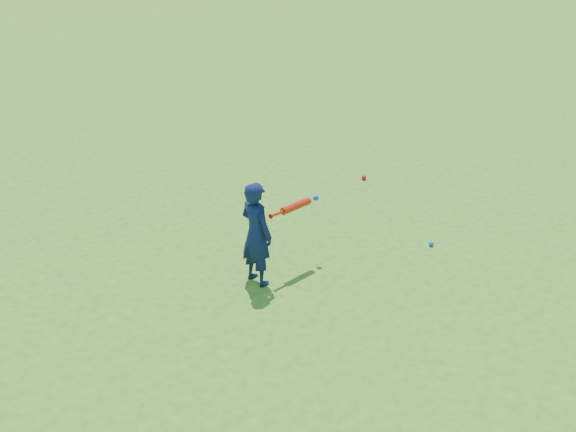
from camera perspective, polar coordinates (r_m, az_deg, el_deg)
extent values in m
plane|color=#39701A|center=(7.64, -8.07, -5.20)|extent=(80.00, 80.00, 0.00)
imported|color=#0D183F|center=(7.15, -2.84, -1.58)|extent=(0.34, 0.47, 1.23)
sphere|color=red|center=(10.36, 6.77, 3.42)|extent=(0.08, 0.08, 0.08)
sphere|color=blue|center=(8.39, 12.61, -2.44)|extent=(0.07, 0.07, 0.07)
cylinder|color=red|center=(7.16, -1.54, -0.03)|extent=(0.02, 0.06, 0.06)
cylinder|color=red|center=(7.22, -0.98, 0.20)|extent=(0.20, 0.06, 0.04)
cylinder|color=red|center=(7.41, 0.67, 0.88)|extent=(0.42, 0.14, 0.09)
sphere|color=red|center=(7.55, 1.78, 1.33)|extent=(0.09, 0.09, 0.09)
sphere|color=blue|center=(7.64, 2.49, 1.63)|extent=(0.07, 0.07, 0.07)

